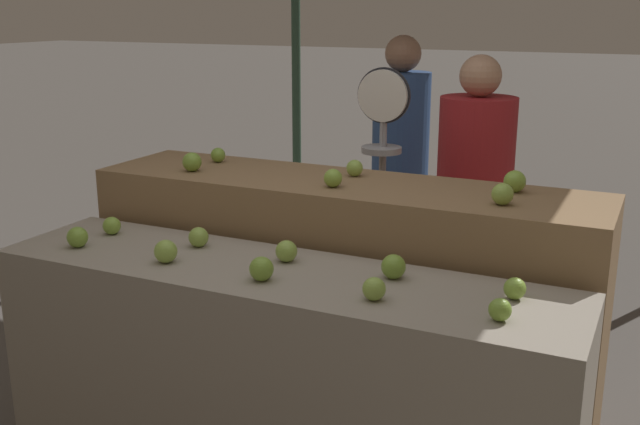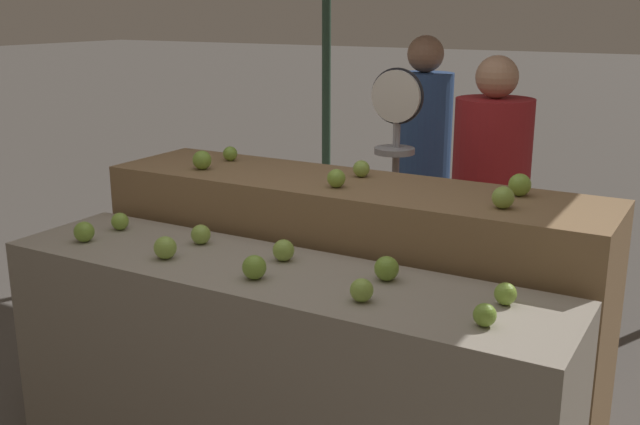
# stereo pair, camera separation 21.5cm
# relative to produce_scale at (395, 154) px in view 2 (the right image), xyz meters

# --- Properties ---
(display_counter_front) EXTENTS (2.23, 0.55, 0.89)m
(display_counter_front) POSITION_rel_produce_scale_xyz_m (0.04, -1.19, -0.67)
(display_counter_front) COLOR gray
(display_counter_front) RESTS_ON ground_plane
(display_counter_back) EXTENTS (2.23, 0.55, 1.10)m
(display_counter_back) POSITION_rel_produce_scale_xyz_m (0.04, -0.59, -0.56)
(display_counter_back) COLOR olive
(display_counter_back) RESTS_ON ground_plane
(apple_front_0) EXTENTS (0.08, 0.08, 0.08)m
(apple_front_0) POSITION_rel_produce_scale_xyz_m (-0.80, -1.29, -0.18)
(apple_front_0) COLOR #7AA338
(apple_front_0) RESTS_ON display_counter_front
(apple_front_1) EXTENTS (0.09, 0.09, 0.09)m
(apple_front_1) POSITION_rel_produce_scale_xyz_m (-0.37, -1.29, -0.18)
(apple_front_1) COLOR #8EB247
(apple_front_1) RESTS_ON display_counter_front
(apple_front_2) EXTENTS (0.09, 0.09, 0.09)m
(apple_front_2) POSITION_rel_produce_scale_xyz_m (0.05, -1.30, -0.18)
(apple_front_2) COLOR #7AA338
(apple_front_2) RESTS_ON display_counter_front
(apple_front_3) EXTENTS (0.08, 0.08, 0.08)m
(apple_front_3) POSITION_rel_produce_scale_xyz_m (0.47, -1.30, -0.19)
(apple_front_3) COLOR #8EB247
(apple_front_3) RESTS_ON display_counter_front
(apple_front_4) EXTENTS (0.07, 0.07, 0.07)m
(apple_front_4) POSITION_rel_produce_scale_xyz_m (0.88, -1.29, -0.19)
(apple_front_4) COLOR #7AA338
(apple_front_4) RESTS_ON display_counter_front
(apple_front_5) EXTENTS (0.08, 0.08, 0.08)m
(apple_front_5) POSITION_rel_produce_scale_xyz_m (-0.80, -1.09, -0.19)
(apple_front_5) COLOR #84AD3D
(apple_front_5) RESTS_ON display_counter_front
(apple_front_6) EXTENTS (0.08, 0.08, 0.08)m
(apple_front_6) POSITION_rel_produce_scale_xyz_m (-0.37, -1.07, -0.19)
(apple_front_6) COLOR #8EB247
(apple_front_6) RESTS_ON display_counter_front
(apple_front_7) EXTENTS (0.08, 0.08, 0.08)m
(apple_front_7) POSITION_rel_produce_scale_xyz_m (0.03, -1.08, -0.18)
(apple_front_7) COLOR #8EB247
(apple_front_7) RESTS_ON display_counter_front
(apple_front_8) EXTENTS (0.09, 0.09, 0.09)m
(apple_front_8) POSITION_rel_produce_scale_xyz_m (0.46, -1.08, -0.18)
(apple_front_8) COLOR #7AA338
(apple_front_8) RESTS_ON display_counter_front
(apple_front_9) EXTENTS (0.07, 0.07, 0.07)m
(apple_front_9) POSITION_rel_produce_scale_xyz_m (0.89, -1.09, -0.19)
(apple_front_9) COLOR #84AD3D
(apple_front_9) RESTS_ON display_counter_front
(apple_back_0) EXTENTS (0.09, 0.09, 0.09)m
(apple_back_0) POSITION_rel_produce_scale_xyz_m (-0.65, -0.70, 0.03)
(apple_back_0) COLOR #7AA338
(apple_back_0) RESTS_ON display_counter_back
(apple_back_1) EXTENTS (0.08, 0.08, 0.08)m
(apple_back_1) POSITION_rel_produce_scale_xyz_m (0.05, -0.70, 0.02)
(apple_back_1) COLOR #84AD3D
(apple_back_1) RESTS_ON display_counter_back
(apple_back_2) EXTENTS (0.08, 0.08, 0.08)m
(apple_back_2) POSITION_rel_produce_scale_xyz_m (0.75, -0.69, 0.03)
(apple_back_2) COLOR #8EB247
(apple_back_2) RESTS_ON display_counter_back
(apple_back_3) EXTENTS (0.07, 0.07, 0.07)m
(apple_back_3) POSITION_rel_produce_scale_xyz_m (-0.66, -0.47, 0.02)
(apple_back_3) COLOR #7AA338
(apple_back_3) RESTS_ON display_counter_back
(apple_back_4) EXTENTS (0.07, 0.07, 0.07)m
(apple_back_4) POSITION_rel_produce_scale_xyz_m (0.05, -0.48, 0.02)
(apple_back_4) COLOR #8EB247
(apple_back_4) RESTS_ON display_counter_back
(apple_back_5) EXTENTS (0.09, 0.09, 0.09)m
(apple_back_5) POSITION_rel_produce_scale_xyz_m (0.75, -0.47, 0.03)
(apple_back_5) COLOR #84AD3D
(apple_back_5) RESTS_ON display_counter_back
(produce_scale) EXTENTS (0.27, 0.20, 1.53)m
(produce_scale) POSITION_rel_produce_scale_xyz_m (0.00, 0.00, 0.00)
(produce_scale) COLOR #99999E
(produce_scale) RESTS_ON ground_plane
(person_vendor_at_scale) EXTENTS (0.50, 0.50, 1.59)m
(person_vendor_at_scale) POSITION_rel_produce_scale_xyz_m (0.41, 0.28, -0.21)
(person_vendor_at_scale) COLOR #2D2D38
(person_vendor_at_scale) RESTS_ON ground_plane
(person_customer_left) EXTENTS (0.45, 0.45, 1.66)m
(person_customer_left) POSITION_rel_produce_scale_xyz_m (-0.20, 0.86, -0.16)
(person_customer_left) COLOR #2D2D38
(person_customer_left) RESTS_ON ground_plane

